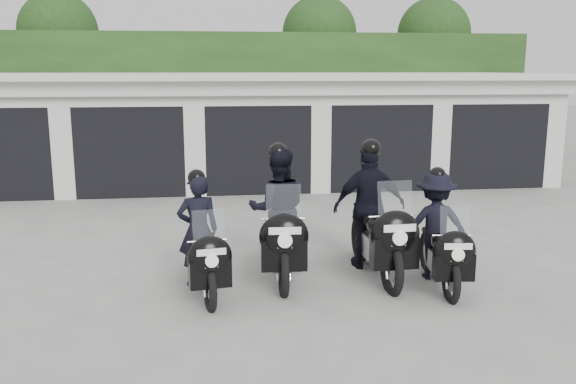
{
  "coord_description": "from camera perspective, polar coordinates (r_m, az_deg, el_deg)",
  "views": [
    {
      "loc": [
        -1.15,
        -9.39,
        3.07
      ],
      "look_at": [
        0.1,
        0.52,
        1.05
      ],
      "focal_mm": 38.0,
      "sensor_mm": 36.0,
      "label": 1
    }
  ],
  "objects": [
    {
      "name": "garage_block",
      "position": [
        17.57,
        -3.44,
        6.03
      ],
      "size": [
        16.4,
        6.8,
        2.96
      ],
      "color": "silver",
      "rests_on": "ground"
    },
    {
      "name": "police_bike_d",
      "position": [
        9.15,
        13.8,
        -3.7
      ],
      "size": [
        1.09,
        1.98,
        1.73
      ],
      "rotation": [
        0.0,
        0.0,
        -0.1
      ],
      "color": "black",
      "rests_on": "ground"
    },
    {
      "name": "police_bike_a",
      "position": [
        8.57,
        -8.13,
        -4.79
      ],
      "size": [
        0.8,
        2.0,
        1.75
      ],
      "rotation": [
        0.0,
        0.0,
        0.16
      ],
      "color": "black",
      "rests_on": "ground"
    },
    {
      "name": "police_bike_c",
      "position": [
        9.37,
        7.97,
        -2.17
      ],
      "size": [
        1.16,
        2.41,
        2.09
      ],
      "rotation": [
        0.0,
        0.0,
        0.03
      ],
      "color": "black",
      "rests_on": "ground"
    },
    {
      "name": "ground",
      "position": [
        9.95,
        -0.21,
        -6.55
      ],
      "size": [
        80.0,
        80.0,
        0.0
      ],
      "primitive_type": "plane",
      "color": "#A1A19B",
      "rests_on": "ground"
    },
    {
      "name": "police_bike_b",
      "position": [
        9.22,
        -0.85,
        -2.45
      ],
      "size": [
        0.95,
        2.35,
        2.04
      ],
      "rotation": [
        0.0,
        0.0,
        -0.04
      ],
      "color": "black",
      "rests_on": "ground"
    },
    {
      "name": "background_vegetation",
      "position": [
        22.36,
        -3.36,
        10.63
      ],
      "size": [
        20.0,
        3.9,
        5.8
      ],
      "color": "#1D3A15",
      "rests_on": "ground"
    }
  ]
}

